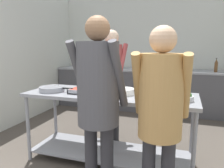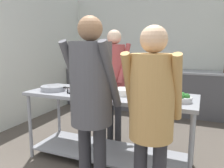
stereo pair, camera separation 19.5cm
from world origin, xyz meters
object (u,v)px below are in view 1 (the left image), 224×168
object	(u,v)px
sauce_pan	(52,89)
cook_behind_counter	(112,73)
broccoli_bowl	(184,97)
water_bottle	(216,66)
serving_tray_roast	(90,91)
guest_serving_left	(98,93)
serving_tray_vegetables	(156,91)
guest_serving_right	(160,105)
plate_stack	(124,92)

from	to	relation	value
sauce_pan	cook_behind_counter	bearing A→B (deg)	52.80
broccoli_bowl	water_bottle	size ratio (longest dim) A/B	0.73
serving_tray_roast	broccoli_bowl	xyz separation A→B (m)	(1.09, -0.04, 0.01)
guest_serving_left	serving_tray_roast	bearing A→B (deg)	119.41
serving_tray_vegetables	water_bottle	size ratio (longest dim) A/B	1.35
guest_serving_left	water_bottle	size ratio (longest dim) A/B	6.13
guest_serving_right	water_bottle	xyz separation A→B (m)	(0.75, 3.08, 0.07)
plate_stack	guest_serving_right	xyz separation A→B (m)	(0.51, -0.74, 0.07)
guest_serving_right	cook_behind_counter	bearing A→B (deg)	122.77
broccoli_bowl	cook_behind_counter	bearing A→B (deg)	145.73
plate_stack	water_bottle	xyz separation A→B (m)	(1.26, 2.34, 0.15)
sauce_pan	serving_tray_roast	size ratio (longest dim) A/B	0.95
serving_tray_vegetables	plate_stack	bearing A→B (deg)	-152.54
guest_serving_right	sauce_pan	bearing A→B (deg)	156.41
plate_stack	water_bottle	world-z (taller)	water_bottle
sauce_pan	broccoli_bowl	world-z (taller)	broccoli_bowl
sauce_pan	water_bottle	xyz separation A→B (m)	(2.17, 2.46, 0.15)
serving_tray_vegetables	water_bottle	world-z (taller)	water_bottle
serving_tray_vegetables	guest_serving_left	world-z (taller)	guest_serving_left
serving_tray_roast	cook_behind_counter	size ratio (longest dim) A/B	0.29
sauce_pan	guest_serving_right	xyz separation A→B (m)	(1.42, -0.62, 0.07)
sauce_pan	guest_serving_left	bearing A→B (deg)	-35.23
serving_tray_vegetables	water_bottle	xyz separation A→B (m)	(0.90, 2.15, 0.16)
guest_serving_right	cook_behind_counter	size ratio (longest dim) A/B	0.95
guest_serving_left	water_bottle	distance (m)	3.34
guest_serving_left	water_bottle	xyz separation A→B (m)	(1.28, 3.09, 0.01)
sauce_pan	plate_stack	bearing A→B (deg)	7.46
serving_tray_roast	guest_serving_left	xyz separation A→B (m)	(0.39, -0.69, 0.14)
serving_tray_roast	plate_stack	distance (m)	0.42
serving_tray_roast	cook_behind_counter	xyz separation A→B (m)	(0.05, 0.67, 0.15)
plate_stack	serving_tray_vegetables	size ratio (longest dim) A/B	0.72
broccoli_bowl	guest_serving_left	size ratio (longest dim) A/B	0.12
serving_tray_roast	broccoli_bowl	distance (m)	1.09
sauce_pan	water_bottle	distance (m)	3.28
sauce_pan	guest_serving_right	bearing A→B (deg)	-23.59
guest_serving_left	guest_serving_right	size ratio (longest dim) A/B	1.06
guest_serving_right	cook_behind_counter	xyz separation A→B (m)	(-0.87, 1.35, 0.06)
cook_behind_counter	serving_tray_vegetables	bearing A→B (deg)	-30.55
broccoli_bowl	guest_serving_left	xyz separation A→B (m)	(-0.70, -0.65, 0.13)
sauce_pan	plate_stack	size ratio (longest dim) A/B	1.71
cook_behind_counter	water_bottle	world-z (taller)	cook_behind_counter
sauce_pan	plate_stack	world-z (taller)	plate_stack
cook_behind_counter	water_bottle	size ratio (longest dim) A/B	6.08
guest_serving_left	guest_serving_right	xyz separation A→B (m)	(0.53, 0.01, -0.06)
serving_tray_roast	plate_stack	bearing A→B (deg)	8.62
guest_serving_right	water_bottle	world-z (taller)	guest_serving_right
sauce_pan	serving_tray_roast	distance (m)	0.51
serving_tray_roast	serving_tray_vegetables	xyz separation A→B (m)	(0.77, 0.25, -0.00)
sauce_pan	serving_tray_vegetables	world-z (taller)	sauce_pan
plate_stack	serving_tray_roast	bearing A→B (deg)	-171.38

